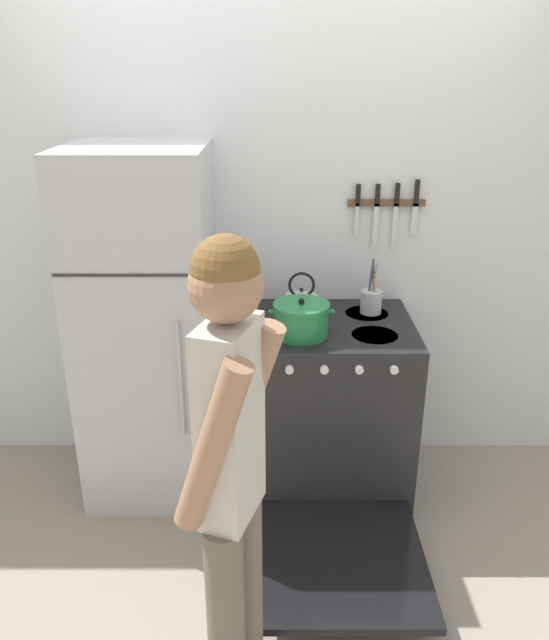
% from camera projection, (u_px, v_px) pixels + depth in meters
% --- Properties ---
extents(ground_plane, '(14.00, 14.00, 0.00)m').
position_uv_depth(ground_plane, '(273.00, 445.00, 3.61)').
color(ground_plane, gray).
extents(wall_back, '(10.00, 0.06, 2.55)m').
position_uv_depth(wall_back, '(273.00, 228.00, 3.15)').
color(wall_back, silver).
rests_on(wall_back, ground_plane).
extents(refrigerator, '(0.63, 0.64, 1.72)m').
position_uv_depth(refrigerator, '(149.00, 330.00, 2.99)').
color(refrigerator, '#B7BABF').
rests_on(refrigerator, ground_plane).
extents(stove_range, '(0.75, 1.39, 0.90)m').
position_uv_depth(stove_range, '(333.00, 411.00, 3.09)').
color(stove_range, '#232326').
rests_on(stove_range, ground_plane).
extents(dutch_oven_pot, '(0.30, 0.26, 0.18)m').
position_uv_depth(dutch_oven_pot, '(302.00, 319.00, 2.80)').
color(dutch_oven_pot, '#237A42').
rests_on(dutch_oven_pot, stove_range).
extents(tea_kettle, '(0.21, 0.17, 0.21)m').
position_uv_depth(tea_kettle, '(302.00, 301.00, 3.05)').
color(tea_kettle, silver).
rests_on(tea_kettle, stove_range).
extents(utensil_jar, '(0.10, 0.10, 0.28)m').
position_uv_depth(utensil_jar, '(372.00, 300.00, 3.06)').
color(utensil_jar, '#B7BABF').
rests_on(utensil_jar, stove_range).
extents(person, '(0.34, 0.39, 1.66)m').
position_uv_depth(person, '(232.00, 474.00, 1.81)').
color(person, '#6B6051').
rests_on(person, ground_plane).
extents(wall_knife_strip, '(0.38, 0.03, 0.34)m').
position_uv_depth(wall_knife_strip, '(388.00, 203.00, 3.05)').
color(wall_knife_strip, brown).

